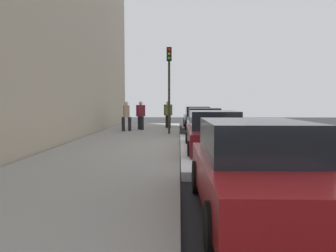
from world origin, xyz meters
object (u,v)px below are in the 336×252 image
(parked_car_red, at_px, (256,168))
(pedestrian_tan_coat, at_px, (126,115))
(parked_car_white, at_px, (204,122))
(parked_car_charcoal, at_px, (197,117))
(parked_car_maroon, at_px, (214,133))
(pedestrian_olive_coat, at_px, (168,114))
(pedestrian_burgundy_coat, at_px, (141,115))
(traffic_light_pole, at_px, (169,76))

(parked_car_red, xyz_separation_m, pedestrian_tan_coat, (-13.47, -4.30, 0.31))
(parked_car_white, xyz_separation_m, parked_car_red, (12.01, -0.08, -0.00))
(parked_car_charcoal, xyz_separation_m, pedestrian_tan_coat, (4.42, -4.35, 0.31))
(parked_car_maroon, distance_m, pedestrian_olive_coat, 9.93)
(parked_car_maroon, relative_size, pedestrian_tan_coat, 2.71)
(parked_car_red, bearing_deg, parked_car_maroon, -179.62)
(parked_car_red, relative_size, pedestrian_burgundy_coat, 2.48)
(pedestrian_tan_coat, xyz_separation_m, traffic_light_pole, (1.50, 2.52, 2.14))
(parked_car_charcoal, xyz_separation_m, parked_car_white, (5.87, 0.03, 0.00))
(pedestrian_olive_coat, height_order, pedestrian_tan_coat, pedestrian_olive_coat)
(pedestrian_burgundy_coat, relative_size, traffic_light_pole, 0.38)
(pedestrian_tan_coat, relative_size, pedestrian_burgundy_coat, 0.99)
(parked_car_maroon, xyz_separation_m, traffic_light_pole, (-5.86, -1.74, 2.45))
(parked_car_white, bearing_deg, pedestrian_burgundy_coat, -123.51)
(parked_car_red, xyz_separation_m, pedestrian_olive_coat, (-15.84, -1.97, 0.33))
(parked_car_charcoal, distance_m, pedestrian_burgundy_coat, 5.01)
(parked_car_maroon, bearing_deg, pedestrian_burgundy_coat, -156.94)
(parked_car_maroon, xyz_separation_m, pedestrian_burgundy_coat, (-8.33, -3.55, 0.31))
(parked_car_white, distance_m, parked_car_red, 12.01)
(parked_car_red, relative_size, traffic_light_pole, 0.95)
(parked_car_charcoal, bearing_deg, traffic_light_pole, -17.11)
(pedestrian_burgundy_coat, xyz_separation_m, traffic_light_pole, (2.47, 1.81, 2.13))
(parked_car_charcoal, distance_m, pedestrian_olive_coat, 2.88)
(parked_car_white, xyz_separation_m, parked_car_maroon, (5.91, -0.12, 0.00))
(pedestrian_olive_coat, distance_m, traffic_light_pole, 4.42)
(parked_car_charcoal, relative_size, pedestrian_olive_coat, 2.41)
(parked_car_maroon, bearing_deg, pedestrian_olive_coat, -168.81)
(parked_car_maroon, height_order, traffic_light_pole, traffic_light_pole)
(parked_car_maroon, distance_m, traffic_light_pole, 6.59)
(parked_car_charcoal, relative_size, pedestrian_tan_coat, 2.46)
(parked_car_maroon, relative_size, pedestrian_burgundy_coat, 2.69)
(parked_car_white, relative_size, parked_car_maroon, 0.99)
(parked_car_white, relative_size, parked_car_red, 1.08)
(pedestrian_olive_coat, xyz_separation_m, pedestrian_burgundy_coat, (1.40, -1.62, -0.01))
(parked_car_white, distance_m, traffic_light_pole, 3.07)
(parked_car_white, height_order, traffic_light_pole, traffic_light_pole)
(parked_car_red, xyz_separation_m, traffic_light_pole, (-11.97, -1.78, 2.45))
(parked_car_red, distance_m, pedestrian_burgundy_coat, 14.88)
(parked_car_white, height_order, pedestrian_olive_coat, pedestrian_olive_coat)
(parked_car_white, bearing_deg, traffic_light_pole, -88.64)
(parked_car_charcoal, height_order, pedestrian_olive_coat, pedestrian_olive_coat)
(parked_car_charcoal, bearing_deg, parked_car_maroon, -0.40)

